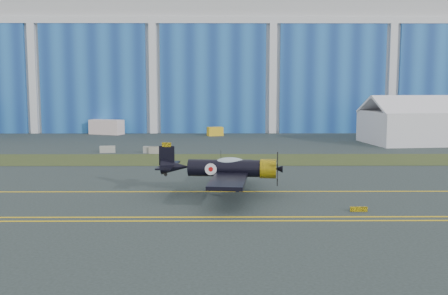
{
  "coord_description": "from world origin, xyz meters",
  "views": [
    {
      "loc": [
        12.34,
        -47.67,
        8.72
      ],
      "look_at": [
        12.7,
        2.68,
        2.79
      ],
      "focal_mm": 42.0,
      "sensor_mm": 36.0,
      "label": 1
    }
  ],
  "objects_px": {
    "tent": "(420,119)",
    "shipping_container": "(107,127)",
    "warbird": "(225,168)",
    "tug": "(215,131)"
  },
  "relations": [
    {
      "from": "tent",
      "to": "shipping_container",
      "type": "distance_m",
      "value": 53.39
    },
    {
      "from": "warbird",
      "to": "tent",
      "type": "relative_size",
      "value": 0.85
    },
    {
      "from": "shipping_container",
      "to": "tug",
      "type": "relative_size",
      "value": 2.32
    },
    {
      "from": "warbird",
      "to": "tug",
      "type": "height_order",
      "value": "warbird"
    },
    {
      "from": "tent",
      "to": "shipping_container",
      "type": "height_order",
      "value": "tent"
    },
    {
      "from": "warbird",
      "to": "shipping_container",
      "type": "bearing_deg",
      "value": 117.74
    },
    {
      "from": "warbird",
      "to": "tent",
      "type": "height_order",
      "value": "tent"
    },
    {
      "from": "shipping_container",
      "to": "tug",
      "type": "height_order",
      "value": "shipping_container"
    },
    {
      "from": "tent",
      "to": "tug",
      "type": "distance_m",
      "value": 33.84
    },
    {
      "from": "tug",
      "to": "warbird",
      "type": "bearing_deg",
      "value": -105.87
    }
  ]
}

